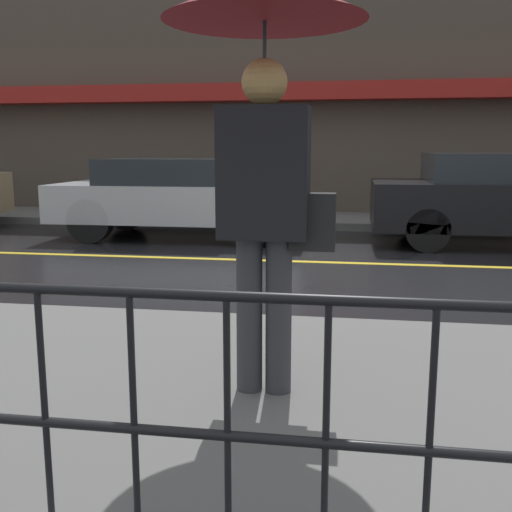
% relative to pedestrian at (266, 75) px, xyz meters
% --- Properties ---
extents(ground_plane, '(80.00, 80.00, 0.00)m').
position_rel_pedestrian_xyz_m(ground_plane, '(0.07, 4.59, -1.84)').
color(ground_plane, black).
extents(sidewalk_near, '(28.00, 3.09, 0.14)m').
position_rel_pedestrian_xyz_m(sidewalk_near, '(0.07, -0.02, -1.77)').
color(sidewalk_near, '#60605E').
rests_on(sidewalk_near, ground_plane).
extents(sidewalk_far, '(28.00, 2.02, 0.14)m').
position_rel_pedestrian_xyz_m(sidewalk_far, '(0.07, 8.67, -1.77)').
color(sidewalk_far, '#60605E').
rests_on(sidewalk_far, ground_plane).
extents(lane_marking, '(25.20, 0.12, 0.01)m').
position_rel_pedestrian_xyz_m(lane_marking, '(0.07, 4.59, -1.83)').
color(lane_marking, gold).
rests_on(lane_marking, ground_plane).
extents(building_storefront, '(28.00, 0.85, 5.43)m').
position_rel_pedestrian_xyz_m(building_storefront, '(0.07, 9.80, 0.87)').
color(building_storefront, '#4C4238').
rests_on(building_storefront, ground_plane).
extents(railing_foreground, '(12.00, 0.04, 0.89)m').
position_rel_pedestrian_xyz_m(railing_foreground, '(0.07, -1.32, -1.14)').
color(railing_foreground, black).
rests_on(railing_foreground, sidewalk_near).
extents(pedestrian, '(1.04, 1.04, 2.20)m').
position_rel_pedestrian_xyz_m(pedestrian, '(0.00, 0.00, 0.00)').
color(pedestrian, '#333338').
rests_on(pedestrian, sidewalk_near).
extents(car_silver, '(4.10, 1.80, 1.30)m').
position_rel_pedestrian_xyz_m(car_silver, '(-2.35, 6.45, -1.14)').
color(car_silver, '#B2B5BA').
rests_on(car_silver, ground_plane).
extents(car_black, '(4.05, 1.86, 1.40)m').
position_rel_pedestrian_xyz_m(car_black, '(2.76, 6.45, -1.11)').
color(car_black, black).
rests_on(car_black, ground_plane).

